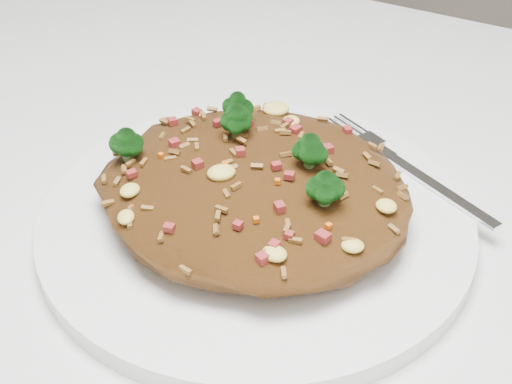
{
  "coord_description": "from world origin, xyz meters",
  "views": [
    {
      "loc": [
        0.2,
        -0.31,
        1.05
      ],
      "look_at": [
        0.02,
        -0.0,
        0.78
      ],
      "focal_mm": 50.0,
      "sensor_mm": 36.0,
      "label": 1
    }
  ],
  "objects_px": {
    "dining_table": "(234,311)",
    "fork": "(414,172)",
    "fried_rice": "(256,178)",
    "plate": "(256,219)"
  },
  "relations": [
    {
      "from": "dining_table",
      "to": "fork",
      "type": "height_order",
      "value": "fork"
    },
    {
      "from": "plate",
      "to": "fork",
      "type": "xyz_separation_m",
      "value": [
        0.07,
        0.09,
        0.01
      ]
    },
    {
      "from": "dining_table",
      "to": "plate",
      "type": "distance_m",
      "value": 0.1
    },
    {
      "from": "plate",
      "to": "fried_rice",
      "type": "distance_m",
      "value": 0.03
    },
    {
      "from": "dining_table",
      "to": "fried_rice",
      "type": "xyz_separation_m",
      "value": [
        0.02,
        -0.0,
        0.13
      ]
    },
    {
      "from": "dining_table",
      "to": "fried_rice",
      "type": "distance_m",
      "value": 0.13
    },
    {
      "from": "fork",
      "to": "dining_table",
      "type": "bearing_deg",
      "value": -111.67
    },
    {
      "from": "fried_rice",
      "to": "fork",
      "type": "xyz_separation_m",
      "value": [
        0.08,
        0.09,
        -0.02
      ]
    },
    {
      "from": "dining_table",
      "to": "fork",
      "type": "xyz_separation_m",
      "value": [
        0.09,
        0.09,
        0.11
      ]
    },
    {
      "from": "dining_table",
      "to": "plate",
      "type": "bearing_deg",
      "value": -2.45
    }
  ]
}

